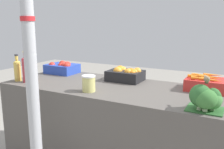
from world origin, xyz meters
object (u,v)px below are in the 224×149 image
object	(u,v)px
support_pole	(28,21)
sparrow_bird	(207,79)
apple_crate	(63,68)
juice_bottle_ruby	(26,69)
pickle_jar	(89,83)
carrot_crate	(206,84)
broccoli_pile	(206,99)
juice_bottle_golden	(17,70)
orange_crate	(126,74)

from	to	relation	value
support_pole	sparrow_bird	xyz separation A→B (m)	(1.05, 0.41, -0.35)
apple_crate	support_pole	bearing A→B (deg)	-62.35
juice_bottle_ruby	pickle_jar	size ratio (longest dim) A/B	2.19
support_pole	carrot_crate	world-z (taller)	support_pole
apple_crate	sparrow_bird	world-z (taller)	sparrow_bird
support_pole	apple_crate	bearing A→B (deg)	117.65
broccoli_pile	juice_bottle_golden	xyz separation A→B (m)	(-1.67, 0.02, 0.03)
carrot_crate	juice_bottle_ruby	bearing A→B (deg)	-162.17
broccoli_pile	apple_crate	bearing A→B (deg)	161.84
support_pole	sparrow_bird	size ratio (longest dim) A/B	20.00
apple_crate	orange_crate	bearing A→B (deg)	0.36
broccoli_pile	pickle_jar	distance (m)	0.88
support_pole	carrot_crate	size ratio (longest dim) A/B	8.46
pickle_jar	juice_bottle_golden	bearing A→B (deg)	-179.50
orange_crate	broccoli_pile	bearing A→B (deg)	-32.94
apple_crate	juice_bottle_golden	distance (m)	0.50
orange_crate	broccoli_pile	size ratio (longest dim) A/B	1.44
support_pole	juice_bottle_golden	distance (m)	0.86
orange_crate	juice_bottle_golden	xyz separation A→B (m)	(-0.89, -0.48, 0.04)
orange_crate	support_pole	bearing A→B (deg)	-107.58
juice_bottle_ruby	sparrow_bird	xyz separation A→B (m)	(1.55, 0.00, 0.07)
apple_crate	sparrow_bird	xyz separation A→B (m)	(1.52, -0.47, 0.13)
orange_crate	sparrow_bird	world-z (taller)	sparrow_bird
carrot_crate	pickle_jar	xyz separation A→B (m)	(-0.81, -0.47, 0.01)
juice_bottle_ruby	sparrow_bird	bearing A→B (deg)	0.09
orange_crate	pickle_jar	xyz separation A→B (m)	(-0.10, -0.47, 0.00)
pickle_jar	support_pole	bearing A→B (deg)	-113.25
orange_crate	sparrow_bird	xyz separation A→B (m)	(0.77, -0.48, 0.13)
juice_bottle_golden	pickle_jar	size ratio (longest dim) A/B	1.92
carrot_crate	pickle_jar	bearing A→B (deg)	-149.91
apple_crate	pickle_jar	distance (m)	0.80
carrot_crate	broccoli_pile	world-z (taller)	broccoli_pile
broccoli_pile	juice_bottle_ruby	bearing A→B (deg)	179.08
carrot_crate	apple_crate	bearing A→B (deg)	-179.87
juice_bottle_golden	pickle_jar	world-z (taller)	juice_bottle_golden
juice_bottle_golden	pickle_jar	xyz separation A→B (m)	(0.79, 0.01, -0.04)
carrot_crate	juice_bottle_ruby	xyz separation A→B (m)	(-1.49, -0.48, 0.07)
juice_bottle_ruby	pickle_jar	distance (m)	0.68
broccoli_pile	juice_bottle_golden	distance (m)	1.67
support_pole	orange_crate	bearing A→B (deg)	72.42
orange_crate	pickle_jar	world-z (taller)	orange_crate
carrot_crate	juice_bottle_golden	size ratio (longest dim) A/B	1.26
support_pole	carrot_crate	xyz separation A→B (m)	(0.99, 0.89, -0.49)
orange_crate	carrot_crate	world-z (taller)	orange_crate
orange_crate	broccoli_pile	world-z (taller)	broccoli_pile
apple_crate	sparrow_bird	bearing A→B (deg)	-17.33
broccoli_pile	juice_bottle_ruby	world-z (taller)	juice_bottle_ruby
apple_crate	juice_bottle_golden	xyz separation A→B (m)	(-0.14, -0.48, 0.04)
carrot_crate	pickle_jar	distance (m)	0.94
apple_crate	carrot_crate	size ratio (longest dim) A/B	1.00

